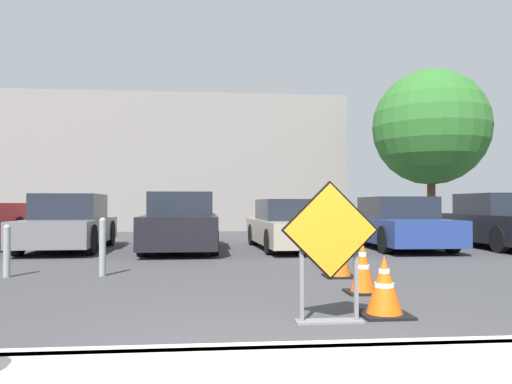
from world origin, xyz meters
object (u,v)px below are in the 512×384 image
Objects in this scene: traffic_cone_nearest at (384,286)px; parked_car_fifth at (501,222)px; parked_car_second at (181,224)px; parked_car_third at (291,226)px; parked_car_nearest at (69,224)px; traffic_cone_second at (363,267)px; parked_car_fourth at (398,224)px; road_closed_sign at (330,244)px; traffic_cone_third at (339,257)px; bollard_second at (7,249)px; bollard_nearest at (103,245)px; traffic_cone_fourth at (333,246)px.

traffic_cone_nearest is 0.14× the size of parked_car_fifth.
parked_car_third is (2.90, 0.12, -0.08)m from parked_car_second.
traffic_cone_nearest is 9.82m from parked_car_nearest.
parked_car_fifth reaches higher than traffic_cone_second.
parked_car_second is 1.00× the size of parked_car_fifth.
traffic_cone_second is 0.16× the size of parked_car_fourth.
parked_car_nearest is (-4.85, 8.39, -0.13)m from road_closed_sign.
parked_car_fifth is at bearing 40.29° from traffic_cone_third.
bollard_second is (-5.49, -4.65, -0.15)m from parked_car_third.
road_closed_sign reaches higher than traffic_cone_nearest.
parked_car_third is at bearing 49.58° from bollard_nearest.
traffic_cone_fourth is (0.47, 4.09, 0.08)m from traffic_cone_nearest.
traffic_cone_nearest is 2.83m from traffic_cone_third.
traffic_cone_nearest is 0.14× the size of parked_car_fourth.
parked_car_fifth is at bearing 21.60° from bollard_second.
traffic_cone_fourth is 0.18× the size of parked_car_fifth.
parked_car_nearest is (-5.98, 4.03, 0.28)m from traffic_cone_fourth.
road_closed_sign is at bearing 65.84° from parked_car_fourth.
parked_car_nearest is 0.94× the size of parked_car_fifth.
bollard_second reaches higher than traffic_cone_fourth.
parked_car_fifth is at bearing 49.96° from road_closed_sign.
road_closed_sign is 8.29m from parked_car_third.
road_closed_sign is 0.31× the size of parked_car_fifth.
bollard_nearest is (-9.77, -4.48, -0.18)m from parked_car_fifth.
parked_car_nearest reaches higher than traffic_cone_third.
traffic_cone_second is at bearing -95.98° from traffic_cone_fourth.
traffic_cone_third is (0.07, 1.48, -0.02)m from traffic_cone_second.
parked_car_third is 4.72× the size of bollard_nearest.
parked_car_second is 4.72× the size of bollard_nearest.
bollard_second is (-2.59, -4.52, -0.23)m from parked_car_second.
bollard_second is (-5.38, 1.97, 0.11)m from traffic_cone_second.
bollard_nearest is (-3.84, 1.97, 0.17)m from traffic_cone_second.
traffic_cone_second is 0.15× the size of parked_car_third.
parked_car_second is at bearing 76.87° from bollard_nearest.
parked_car_fifth reaches higher than traffic_cone_third.
traffic_cone_fourth is at bearing 10.72° from bollard_nearest.
road_closed_sign is at bearing 118.27° from parked_car_nearest.
parked_car_fifth is at bearing 176.62° from parked_car_nearest.
road_closed_sign reaches higher than parked_car_fourth.
traffic_cone_second is 8.77m from parked_car_fifth.
parked_car_second is (-2.86, 5.01, 0.36)m from traffic_cone_third.
bollard_nearest is (-3.96, -4.65, -0.10)m from parked_car_third.
parked_car_third is at bearing -0.27° from parked_car_fifth.
parked_car_third is 5.32× the size of bollard_second.
parked_car_fifth is 4.73× the size of bollard_nearest.
traffic_cone_third is at bearing -99.63° from traffic_cone_fourth.
parked_car_second is 1.01× the size of parked_car_fourth.
bollard_second is at bearing 174.87° from traffic_cone_third.
traffic_cone_third is 0.83× the size of traffic_cone_fourth.
parked_car_third is 1.00× the size of parked_car_fifth.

